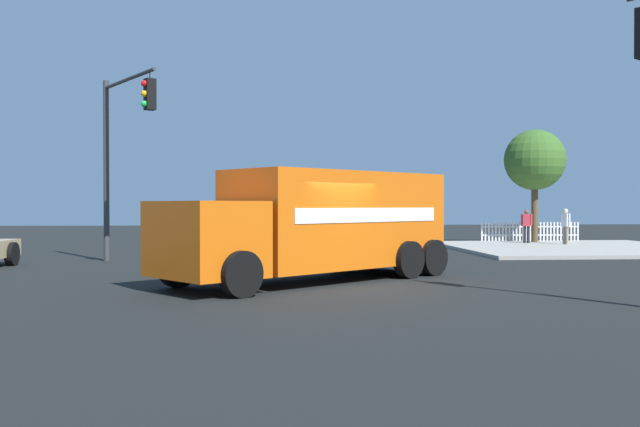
{
  "coord_description": "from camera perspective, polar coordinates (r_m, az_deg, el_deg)",
  "views": [
    {
      "loc": [
        1.63,
        17.07,
        1.96
      ],
      "look_at": [
        0.11,
        -1.0,
        1.74
      ],
      "focal_mm": 38.68,
      "sensor_mm": 36.0,
      "label": 1
    }
  ],
  "objects": [
    {
      "name": "ground_plane",
      "position": [
        17.26,
        0.65,
        -5.82
      ],
      "size": [
        100.0,
        100.0,
        0.0
      ],
      "primitive_type": "plane",
      "color": "black"
    },
    {
      "name": "sidewalk_corner_near",
      "position": [
        32.15,
        20.3,
        -2.71
      ],
      "size": [
        10.47,
        10.47,
        0.14
      ],
      "primitive_type": "cube",
      "color": "#9E998E",
      "rests_on": "ground"
    },
    {
      "name": "delivery_truck",
      "position": [
        17.77,
        -0.18,
        -0.85
      ],
      "size": [
        7.95,
        7.09,
        2.82
      ],
      "color": "orange",
      "rests_on": "ground"
    },
    {
      "name": "traffic_light_primary",
      "position": [
        24.13,
        -16.26,
        5.86
      ],
      "size": [
        2.36,
        3.69,
        6.31
      ],
      "color": "#38383D",
      "rests_on": "ground"
    },
    {
      "name": "pedestrian_near_corner",
      "position": [
        34.5,
        16.72,
        -0.83
      ],
      "size": [
        0.49,
        0.34,
        1.61
      ],
      "color": "black",
      "rests_on": "sidewalk_corner_near"
    },
    {
      "name": "pedestrian_crossing",
      "position": [
        33.95,
        19.66,
        -0.82
      ],
      "size": [
        0.33,
        0.5,
        1.65
      ],
      "color": "gray",
      "rests_on": "sidewalk_corner_near"
    },
    {
      "name": "picket_fence_run",
      "position": [
        36.7,
        16.99,
        -1.42
      ],
      "size": [
        5.14,
        0.05,
        0.95
      ],
      "color": "silver",
      "rests_on": "sidewalk_corner_near"
    },
    {
      "name": "shade_tree_near",
      "position": [
        35.42,
        17.35,
        4.21
      ],
      "size": [
        2.97,
        2.97,
        5.52
      ],
      "color": "brown",
      "rests_on": "sidewalk_corner_near"
    }
  ]
}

